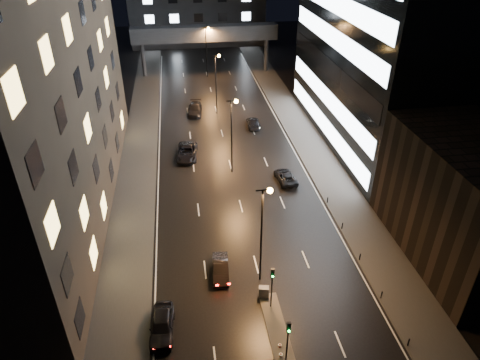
{
  "coord_description": "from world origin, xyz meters",
  "views": [
    {
      "loc": [
        -6.13,
        -20.65,
        29.09
      ],
      "look_at": [
        -0.2,
        19.4,
        4.0
      ],
      "focal_mm": 32.0,
      "sensor_mm": 36.0,
      "label": 1
    }
  ],
  "objects_px": {
    "car_away_a": "(162,325)",
    "car_away_d": "(195,109)",
    "car_away_b": "(221,269)",
    "car_toward_b": "(253,123)",
    "utility_cabinet": "(264,292)",
    "car_toward_a": "(285,177)",
    "car_away_c": "(187,152)"
  },
  "relations": [
    {
      "from": "car_away_a",
      "to": "car_away_d",
      "type": "relative_size",
      "value": 0.84
    },
    {
      "from": "car_away_a",
      "to": "car_away_d",
      "type": "bearing_deg",
      "value": 86.86
    },
    {
      "from": "car_away_b",
      "to": "car_away_a",
      "type": "bearing_deg",
      "value": -128.23
    },
    {
      "from": "car_away_b",
      "to": "car_toward_b",
      "type": "height_order",
      "value": "car_away_b"
    },
    {
      "from": "car_away_d",
      "to": "car_away_a",
      "type": "bearing_deg",
      "value": -90.43
    },
    {
      "from": "car_away_d",
      "to": "utility_cabinet",
      "type": "distance_m",
      "value": 42.87
    },
    {
      "from": "car_toward_a",
      "to": "car_toward_b",
      "type": "xyz_separation_m",
      "value": [
        -1.22,
        17.0,
        0.04
      ]
    },
    {
      "from": "car_away_c",
      "to": "car_away_d",
      "type": "relative_size",
      "value": 1.05
    },
    {
      "from": "car_away_c",
      "to": "utility_cabinet",
      "type": "xyz_separation_m",
      "value": [
        5.63,
        -27.22,
        -0.11
      ]
    },
    {
      "from": "car_away_c",
      "to": "car_toward_a",
      "type": "bearing_deg",
      "value": -28.06
    },
    {
      "from": "car_away_b",
      "to": "car_away_c",
      "type": "height_order",
      "value": "car_away_c"
    },
    {
      "from": "car_away_b",
      "to": "car_away_d",
      "type": "height_order",
      "value": "car_away_d"
    },
    {
      "from": "car_away_a",
      "to": "car_away_b",
      "type": "bearing_deg",
      "value": 50.86
    },
    {
      "from": "car_away_b",
      "to": "car_toward_a",
      "type": "bearing_deg",
      "value": 61.52
    },
    {
      "from": "car_away_a",
      "to": "car_away_c",
      "type": "relative_size",
      "value": 0.79
    },
    {
      "from": "car_away_d",
      "to": "car_toward_b",
      "type": "height_order",
      "value": "car_away_d"
    },
    {
      "from": "car_away_d",
      "to": "utility_cabinet",
      "type": "bearing_deg",
      "value": -78.91
    },
    {
      "from": "car_away_b",
      "to": "utility_cabinet",
      "type": "height_order",
      "value": "car_away_b"
    },
    {
      "from": "car_toward_a",
      "to": "utility_cabinet",
      "type": "bearing_deg",
      "value": 65.37
    },
    {
      "from": "car_away_d",
      "to": "car_toward_b",
      "type": "relative_size",
      "value": 1.19
    },
    {
      "from": "car_away_c",
      "to": "car_toward_a",
      "type": "height_order",
      "value": "car_away_c"
    },
    {
      "from": "car_away_c",
      "to": "car_toward_b",
      "type": "bearing_deg",
      "value": 44.53
    },
    {
      "from": "car_away_c",
      "to": "car_toward_a",
      "type": "distance_m",
      "value": 14.73
    },
    {
      "from": "car_away_b",
      "to": "car_away_d",
      "type": "distance_m",
      "value": 39.23
    },
    {
      "from": "car_toward_b",
      "to": "car_away_c",
      "type": "bearing_deg",
      "value": 42.11
    },
    {
      "from": "car_away_a",
      "to": "car_toward_a",
      "type": "height_order",
      "value": "car_away_a"
    },
    {
      "from": "car_away_b",
      "to": "car_toward_b",
      "type": "relative_size",
      "value": 0.89
    },
    {
      "from": "car_away_a",
      "to": "car_away_b",
      "type": "relative_size",
      "value": 1.11
    },
    {
      "from": "car_away_b",
      "to": "car_toward_b",
      "type": "xyz_separation_m",
      "value": [
        8.82,
        32.49,
        -0.01
      ]
    },
    {
      "from": "car_away_c",
      "to": "car_away_d",
      "type": "xyz_separation_m",
      "value": [
        2.03,
        15.49,
        -0.01
      ]
    },
    {
      "from": "car_toward_b",
      "to": "car_toward_a",
      "type": "bearing_deg",
      "value": 97.66
    },
    {
      "from": "car_away_a",
      "to": "utility_cabinet",
      "type": "bearing_deg",
      "value": 18.65
    }
  ]
}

